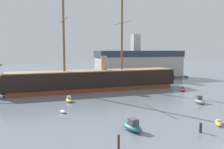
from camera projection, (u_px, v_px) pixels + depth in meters
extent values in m
cube|color=brown|center=(94.00, 88.00, 72.40)|extent=(49.54, 7.67, 1.29)
cube|color=black|center=(94.00, 79.00, 72.09)|extent=(51.60, 7.99, 4.60)
ellipsoid|color=black|center=(10.00, 85.00, 63.99)|extent=(9.32, 7.01, 5.89)
ellipsoid|color=black|center=(162.00, 78.00, 80.33)|extent=(9.32, 7.01, 5.89)
cube|color=#9E7F5B|center=(94.00, 71.00, 71.84)|extent=(50.57, 7.37, 0.28)
cylinder|color=brown|center=(64.00, 30.00, 67.51)|extent=(0.64, 0.64, 23.94)
cylinder|color=brown|center=(63.00, 20.00, 67.22)|extent=(0.32, 12.38, 0.26)
cylinder|color=brown|center=(122.00, 32.00, 73.73)|extent=(0.64, 0.64, 23.94)
cylinder|color=brown|center=(122.00, 23.00, 73.43)|extent=(0.32, 12.38, 0.26)
cylinder|color=tan|center=(104.00, 63.00, 72.68)|extent=(1.84, 1.84, 4.60)
ellipsoid|color=#236670|center=(132.00, 127.00, 36.33)|extent=(2.49, 4.72, 1.05)
cube|color=#4C4C51|center=(133.00, 122.00, 35.97)|extent=(1.40, 1.53, 1.05)
ellipsoid|color=gold|center=(218.00, 123.00, 39.07)|extent=(2.66, 3.16, 0.61)
cube|color=beige|center=(218.00, 121.00, 39.19)|extent=(0.90, 0.96, 0.32)
cylinder|color=silver|center=(219.00, 111.00, 38.71)|extent=(0.08, 0.08, 3.69)
ellipsoid|color=silver|center=(63.00, 112.00, 46.55)|extent=(1.23, 2.18, 0.49)
cube|color=#B2ADA3|center=(63.00, 111.00, 46.53)|extent=(0.78, 0.31, 0.07)
ellipsoid|color=gray|center=(199.00, 101.00, 54.90)|extent=(2.71, 4.40, 0.96)
cube|color=#4C4C51|center=(199.00, 98.00, 55.10)|extent=(1.40, 1.50, 0.96)
ellipsoid|color=gold|center=(69.00, 100.00, 56.35)|extent=(1.42, 3.27, 0.76)
cube|color=#B2ADA3|center=(69.00, 98.00, 56.50)|extent=(0.90, 1.01, 0.76)
ellipsoid|color=#B22D28|center=(183.00, 89.00, 71.58)|extent=(3.92, 4.31, 0.85)
cube|color=#4C4C51|center=(183.00, 88.00, 71.74)|extent=(1.29, 1.34, 0.45)
cylinder|color=silver|center=(183.00, 80.00, 71.08)|extent=(0.11, 0.11, 5.16)
ellipsoid|color=silver|center=(4.00, 90.00, 70.12)|extent=(4.33, 1.32, 0.82)
cube|color=#B2ADA3|center=(5.00, 89.00, 70.15)|extent=(1.08, 0.72, 0.43)
cylinder|color=silver|center=(3.00, 81.00, 69.77)|extent=(0.11, 0.11, 4.97)
ellipsoid|color=gray|center=(98.00, 82.00, 86.68)|extent=(4.33, 4.88, 1.08)
cube|color=#4C4C51|center=(98.00, 80.00, 86.41)|extent=(1.86, 1.89, 1.08)
cylinder|color=#423323|center=(201.00, 128.00, 35.37)|extent=(0.42, 0.42, 1.47)
cylinder|color=#423323|center=(119.00, 142.00, 29.43)|extent=(0.31, 0.31, 1.82)
cube|color=#565659|center=(140.00, 77.00, 103.77)|extent=(41.66, 12.78, 0.80)
cube|color=#BCB7AD|center=(140.00, 67.00, 103.28)|extent=(37.87, 10.65, 8.57)
cube|color=#333D4C|center=(140.00, 54.00, 102.70)|extent=(38.63, 10.86, 2.64)
cube|color=#BCB7AD|center=(136.00, 43.00, 101.50)|extent=(3.20, 3.20, 6.96)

